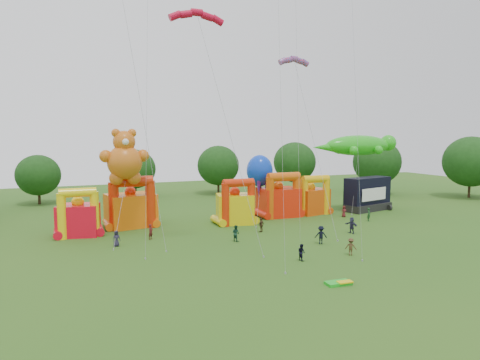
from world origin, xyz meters
name	(u,v)px	position (x,y,z in m)	size (l,w,h in m)	color
ground	(360,291)	(0.00, 0.00, 0.00)	(160.00, 160.00, 0.00)	#295919
tree_ring	(344,208)	(-1.15, 0.60, 6.26)	(121.13, 123.21, 12.07)	#352314
bouncy_castle_0	(78,217)	(-18.98, 26.82, 2.19)	(5.15, 4.46, 5.71)	red
bouncy_castle_1	(131,207)	(-12.62, 29.64, 2.49)	(6.46, 5.56, 6.59)	orange
bouncy_castle_2	(235,206)	(0.38, 26.36, 2.32)	(5.30, 4.60, 6.07)	#DDC10B
bouncy_castle_3	(279,200)	(8.09, 28.71, 2.44)	(5.58, 4.55, 6.45)	red
bouncy_castle_4	(311,199)	(13.48, 28.81, 2.23)	(5.45, 4.75, 5.83)	#D6470B
stage_trailer	(368,194)	(23.10, 28.00, 2.50)	(8.56, 4.83, 5.19)	black
teddy_bear_kite	(122,188)	(-14.25, 24.48, 5.65)	(5.76, 9.94, 12.50)	#CB6116
gecko_kite	(357,158)	(20.93, 27.95, 8.19)	(15.07, 5.32, 11.77)	green
octopus_kite	(259,194)	(4.64, 28.30, 3.51)	(5.94, 9.65, 8.90)	#0D3ACB
parafoil_kites	(214,123)	(-6.01, 16.05, 12.83)	(24.28, 10.77, 30.75)	red
diamond_kites	(272,86)	(-1.02, 12.96, 16.40)	(21.14, 15.32, 40.07)	red
folded_kite_bundle	(339,283)	(-0.65, 1.71, 0.14)	(2.05, 1.18, 0.31)	green
spectator_0	(116,238)	(-15.47, 20.26, 0.84)	(0.82, 0.53, 1.68)	#262138
spectator_1	(151,232)	(-11.58, 21.92, 0.86)	(0.63, 0.41, 1.72)	#4F1617
spectator_2	(236,233)	(-3.07, 17.51, 0.90)	(0.88, 0.69, 1.81)	#193F2D
spectator_3	(321,235)	(4.94, 12.96, 0.99)	(1.28, 0.73, 1.98)	black
spectator_4	(261,225)	(1.45, 20.57, 0.87)	(1.02, 0.42, 1.73)	#46321C
spectator_5	(352,225)	(11.13, 15.91, 0.97)	(1.81, 0.58, 1.95)	#2A2944
spectator_6	(344,211)	(16.44, 24.78, 0.80)	(0.78, 0.51, 1.59)	#58191C
spectator_7	(369,214)	(17.75, 21.00, 0.92)	(0.67, 0.44, 1.84)	#1A4120
spectator_8	(301,252)	(-0.07, 8.47, 0.79)	(0.76, 0.60, 1.57)	black
spectator_9	(351,247)	(5.25, 8.17, 0.85)	(1.10, 0.63, 1.70)	#48331C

